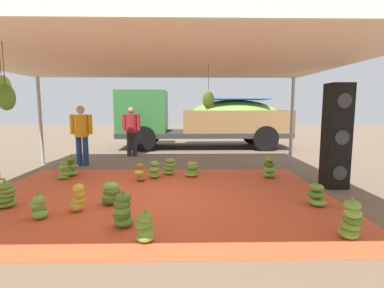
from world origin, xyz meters
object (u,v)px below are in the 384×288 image
banana_bunch_13 (64,171)px  banana_bunch_8 (39,207)px  banana_bunch_0 (192,169)px  banana_bunch_14 (5,196)px  worker_1 (131,128)px  cargo_truck_main (200,118)px  banana_bunch_7 (145,228)px  worker_0 (81,131)px  banana_bunch_4 (71,167)px  banana_bunch_3 (317,196)px  banana_bunch_5 (111,194)px  banana_bunch_1 (78,198)px  banana_bunch_12 (140,173)px  banana_bunch_11 (170,167)px  banana_bunch_2 (154,170)px  banana_bunch_9 (351,221)px  banana_bunch_6 (123,211)px  banana_bunch_10 (269,168)px  speaker_stack (336,136)px

banana_bunch_13 → banana_bunch_8: bearing=-75.8°
banana_bunch_0 → banana_bunch_14: size_ratio=0.87×
worker_1 → cargo_truck_main: bearing=41.2°
banana_bunch_7 → worker_0: 5.72m
banana_bunch_4 → banana_bunch_14: banana_bunch_4 is taller
banana_bunch_3 → banana_bunch_5: same height
banana_bunch_1 → banana_bunch_4: size_ratio=0.98×
banana_bunch_3 → banana_bunch_8: (-4.59, -0.51, -0.00)m
banana_bunch_1 → worker_0: (-1.29, 3.92, 0.80)m
banana_bunch_12 → banana_bunch_8: bearing=-118.2°
banana_bunch_11 → banana_bunch_13: size_ratio=0.98×
banana_bunch_2 → banana_bunch_8: bearing=-120.8°
worker_0 → banana_bunch_0: bearing=-25.0°
banana_bunch_9 → banana_bunch_12: (-3.26, 3.03, -0.04)m
banana_bunch_3 → banana_bunch_12: bearing=152.5°
banana_bunch_5 → banana_bunch_6: banana_bunch_6 is taller
banana_bunch_2 → banana_bunch_10: banana_bunch_10 is taller
banana_bunch_12 → banana_bunch_13: 1.86m
worker_0 → banana_bunch_7: bearing=-63.2°
banana_bunch_9 → banana_bunch_8: bearing=170.2°
banana_bunch_8 → worker_0: 4.38m
banana_bunch_4 → banana_bunch_14: (-0.22, -2.36, -0.00)m
banana_bunch_12 → banana_bunch_3: bearing=-27.5°
banana_bunch_11 → cargo_truck_main: 5.35m
banana_bunch_9 → banana_bunch_13: banana_bunch_9 is taller
banana_bunch_13 → speaker_stack: size_ratio=0.22×
banana_bunch_0 → banana_bunch_8: size_ratio=1.05×
banana_bunch_4 → banana_bunch_3: bearing=-24.4°
banana_bunch_2 → banana_bunch_12: 0.42m
banana_bunch_3 → worker_0: worker_0 is taller
banana_bunch_0 → banana_bunch_11: banana_bunch_11 is taller
banana_bunch_2 → banana_bunch_13: size_ratio=0.98×
banana_bunch_4 → worker_0: (-0.19, 1.36, 0.81)m
cargo_truck_main → worker_0: 5.32m
banana_bunch_5 → banana_bunch_3: bearing=-2.3°
banana_bunch_5 → worker_1: (-0.58, 5.21, 0.81)m
banana_bunch_12 → banana_bunch_13: bearing=172.5°
banana_bunch_5 → banana_bunch_7: banana_bunch_5 is taller
banana_bunch_7 → cargo_truck_main: cargo_truck_main is taller
banana_bunch_4 → banana_bunch_9: size_ratio=0.93×
banana_bunch_8 → banana_bunch_12: bearing=61.8°
banana_bunch_3 → worker_1: worker_1 is taller
banana_bunch_0 → banana_bunch_13: size_ratio=0.89×
banana_bunch_1 → worker_0: 4.20m
banana_bunch_8 → banana_bunch_12: size_ratio=0.85×
banana_bunch_12 → banana_bunch_4: bearing=161.6°
banana_bunch_9 → banana_bunch_1: bearing=164.9°
banana_bunch_9 → banana_bunch_3: bearing=84.8°
banana_bunch_14 → worker_1: bearing=77.3°
banana_bunch_13 → speaker_stack: speaker_stack is taller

